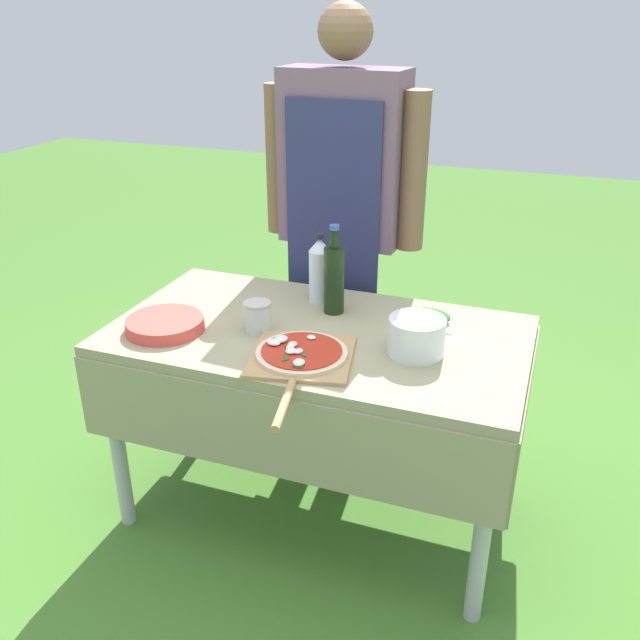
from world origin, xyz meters
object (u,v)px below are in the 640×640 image
at_px(prep_table, 318,357).
at_px(oil_bottle, 334,278).
at_px(herb_container, 425,317).
at_px(mixing_tub, 417,336).
at_px(water_bottle, 320,270).
at_px(plate_stack, 165,324).
at_px(person_cook, 343,202).
at_px(sauce_jar, 258,318).
at_px(pizza_on_peel, 300,356).

bearing_deg(prep_table, oil_bottle, 90.21).
height_order(oil_bottle, herb_container, oil_bottle).
bearing_deg(mixing_tub, water_bottle, 146.29).
relative_size(oil_bottle, water_bottle, 1.23).
bearing_deg(plate_stack, water_bottle, 45.27).
xyz_separation_m(prep_table, plate_stack, (-0.47, -0.17, 0.12)).
bearing_deg(person_cook, plate_stack, 65.76).
xyz_separation_m(herb_container, sauce_jar, (-0.50, -0.25, 0.02)).
xyz_separation_m(water_bottle, plate_stack, (-0.39, -0.40, -0.10)).
distance_m(person_cook, mixing_tub, 0.77).
bearing_deg(water_bottle, person_cook, 93.91).
height_order(person_cook, water_bottle, person_cook).
distance_m(prep_table, oil_bottle, 0.28).
bearing_deg(sauce_jar, plate_stack, -160.51).
bearing_deg(sauce_jar, person_cook, 82.08).
bearing_deg(oil_bottle, herb_container, 4.26).
relative_size(prep_table, sauce_jar, 13.77).
height_order(water_bottle, plate_stack, water_bottle).
bearing_deg(plate_stack, prep_table, 19.32).
relative_size(oil_bottle, sauce_jar, 3.15).
bearing_deg(pizza_on_peel, mixing_tub, 16.15).
bearing_deg(oil_bottle, prep_table, -89.79).
bearing_deg(pizza_on_peel, herb_container, 41.66).
height_order(prep_table, pizza_on_peel, pizza_on_peel).
bearing_deg(person_cook, mixing_tub, 129.74).
distance_m(water_bottle, herb_container, 0.41).
xyz_separation_m(water_bottle, mixing_tub, (0.42, -0.28, -0.06)).
bearing_deg(plate_stack, oil_bottle, 34.79).
relative_size(mixing_tub, plate_stack, 0.67).
relative_size(pizza_on_peel, sauce_jar, 5.69).
height_order(pizza_on_peel, water_bottle, water_bottle).
height_order(plate_stack, sauce_jar, sauce_jar).
height_order(water_bottle, sauce_jar, water_bottle).
bearing_deg(sauce_jar, prep_table, 19.07).
bearing_deg(herb_container, sauce_jar, -153.56).
relative_size(pizza_on_peel, mixing_tub, 3.25).
height_order(oil_bottle, sauce_jar, oil_bottle).
bearing_deg(plate_stack, person_cook, 62.41).
bearing_deg(water_bottle, mixing_tub, -33.71).
bearing_deg(prep_table, water_bottle, 108.49).
bearing_deg(herb_container, pizza_on_peel, -126.69).
relative_size(prep_table, oil_bottle, 4.38).
height_order(water_bottle, herb_container, water_bottle).
height_order(oil_bottle, plate_stack, oil_bottle).
bearing_deg(plate_stack, herb_container, 23.99).
distance_m(water_bottle, mixing_tub, 0.50).
relative_size(water_bottle, plate_stack, 0.98).
xyz_separation_m(person_cook, pizza_on_peel, (0.12, -0.76, -0.27)).
bearing_deg(prep_table, plate_stack, -160.68).
relative_size(herb_container, mixing_tub, 1.15).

